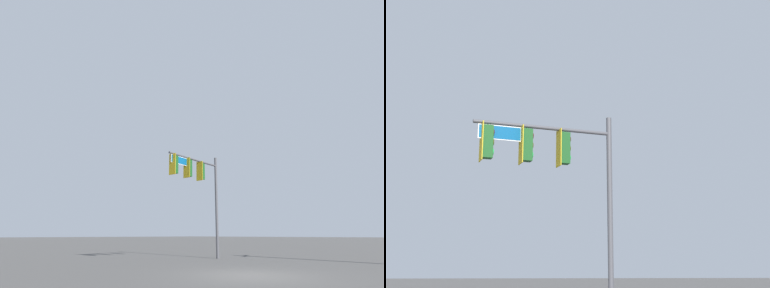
% 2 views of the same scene
% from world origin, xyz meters
% --- Properties ---
extents(signal_pole_near, '(4.95, 0.78, 6.88)m').
position_xyz_m(signal_pole_near, '(-3.63, -6.29, 5.05)').
color(signal_pole_near, '#47474C').
rests_on(signal_pole_near, ground_plane).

